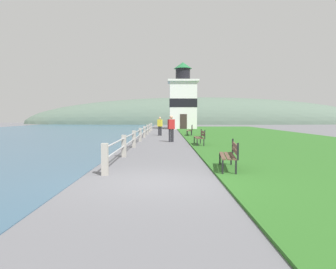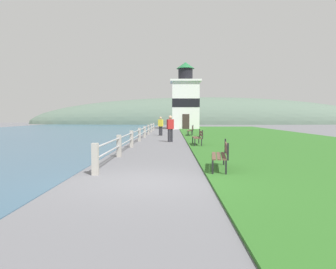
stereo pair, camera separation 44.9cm
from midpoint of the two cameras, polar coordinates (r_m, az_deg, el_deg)
The scene contains 10 objects.
ground_plane at distance 8.45m, azimuth -2.37°, elevation -8.30°, with size 160.00×160.00×0.00m, color slate.
grass_verge at distance 27.19m, azimuth 16.02°, elevation -0.45°, with size 12.00×53.71×0.06m.
seawall_railing at distance 24.09m, azimuth -3.98°, elevation 0.42°, with size 0.18×29.61×0.92m.
park_bench_near at distance 10.22m, azimuth 10.58°, elevation -3.30°, with size 0.69×1.88×0.94m.
park_bench_midway at distance 18.85m, azimuth 6.01°, elevation -0.33°, with size 0.49×1.74×0.94m.
park_bench_far at distance 28.30m, azimuth 4.49°, elevation 0.84°, with size 0.67×1.95×0.94m.
lighthouse at distance 44.57m, azimuth 3.33°, elevation 5.87°, with size 4.09×4.09×8.99m.
person_strolling at distance 21.57m, azimuth 0.99°, elevation 1.21°, with size 0.48×0.39×1.75m.
person_by_railing at distance 28.79m, azimuth -0.84°, elevation 1.60°, with size 0.46×0.36×1.66m.
distant_hillside at distance 74.48m, azimuth 6.54°, elevation 1.84°, with size 80.00×16.00×12.00m.
Camera 2 is at (0.67, -8.27, 1.68)m, focal length 35.00 mm.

